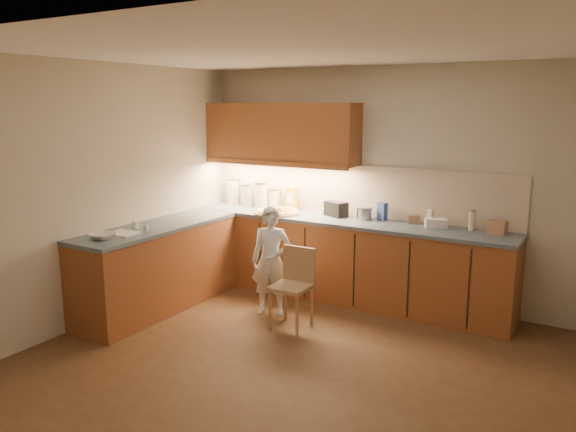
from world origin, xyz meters
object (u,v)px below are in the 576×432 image
object	(u,v)px
pizza_on_board	(277,212)
toaster	(336,209)
child	(271,261)
oil_jug	(292,198)
wooden_chair	(294,281)

from	to	relation	value
pizza_on_board	toaster	bearing A→B (deg)	17.01
toaster	child	bearing A→B (deg)	-84.28
child	pizza_on_board	bearing A→B (deg)	97.07
pizza_on_board	child	xyz separation A→B (m)	(0.37, -0.72, -0.37)
oil_jug	child	bearing A→B (deg)	-71.41
pizza_on_board	oil_jug	xyz separation A→B (m)	(0.03, 0.29, 0.13)
pizza_on_board	child	size ratio (longest dim) A/B	0.47
child	oil_jug	xyz separation A→B (m)	(-0.34, 1.01, 0.50)
pizza_on_board	toaster	distance (m)	0.70
wooden_chair	toaster	bearing A→B (deg)	93.41
wooden_chair	pizza_on_board	bearing A→B (deg)	128.91
child	toaster	bearing A→B (deg)	52.26
wooden_chair	oil_jug	size ratio (longest dim) A/B	2.37
child	toaster	xyz separation A→B (m)	(0.30, 0.93, 0.43)
oil_jug	wooden_chair	bearing A→B (deg)	-58.77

